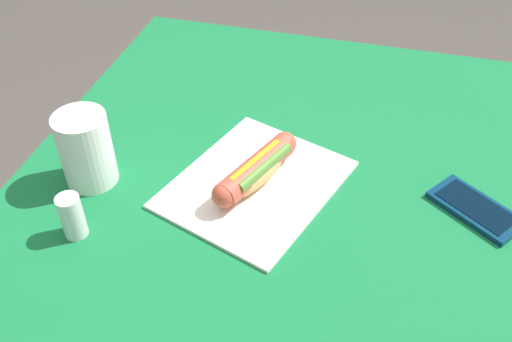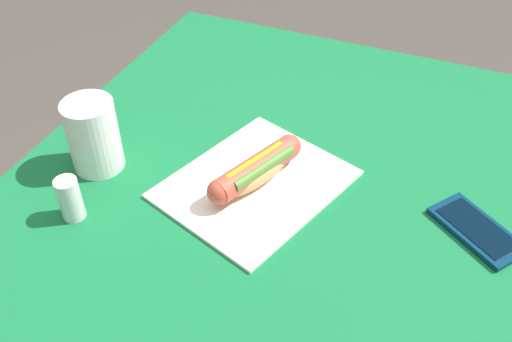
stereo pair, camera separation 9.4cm
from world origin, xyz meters
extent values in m
cylinder|color=brown|center=(-0.43, -0.34, 0.35)|extent=(0.07, 0.07, 0.71)
cylinder|color=brown|center=(-0.43, 0.34, 0.35)|extent=(0.07, 0.07, 0.71)
cube|color=brown|center=(0.00, 0.00, 0.72)|extent=(1.02, 0.85, 0.03)
cube|color=#146B38|center=(0.00, 0.00, 0.74)|extent=(1.08, 0.91, 0.00)
cube|color=white|center=(0.00, -0.04, 0.74)|extent=(0.35, 0.32, 0.01)
ellipsoid|color=tan|center=(0.00, -0.04, 0.77)|extent=(0.16, 0.11, 0.05)
cylinder|color=#BC4C38|center=(0.00, -0.04, 0.78)|extent=(0.17, 0.10, 0.04)
sphere|color=#BC4C38|center=(0.07, -0.07, 0.78)|extent=(0.04, 0.04, 0.04)
sphere|color=#BC4C38|center=(-0.08, -0.01, 0.78)|extent=(0.04, 0.04, 0.04)
cube|color=yellow|center=(0.00, -0.04, 0.80)|extent=(0.12, 0.05, 0.00)
cylinder|color=#4C7A2D|center=(0.00, -0.03, 0.78)|extent=(0.13, 0.07, 0.02)
cube|color=#0A2D4C|center=(-0.03, 0.31, 0.74)|extent=(0.14, 0.16, 0.01)
cube|color=black|center=(-0.03, 0.31, 0.75)|extent=(0.12, 0.13, 0.00)
cylinder|color=white|center=(0.06, -0.32, 0.80)|extent=(0.09, 0.09, 0.13)
cylinder|color=silver|center=(0.18, -0.28, 0.78)|extent=(0.04, 0.04, 0.07)
camera|label=1|loc=(0.68, 0.14, 1.39)|focal=39.89mm
camera|label=2|loc=(0.65, 0.23, 1.39)|focal=39.89mm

